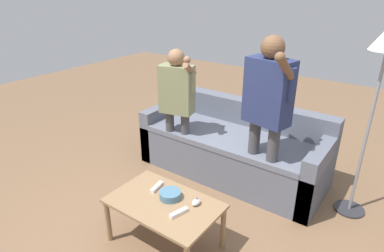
{
  "coord_description": "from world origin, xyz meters",
  "views": [
    {
      "loc": [
        1.42,
        -1.65,
        2.05
      ],
      "look_at": [
        -0.09,
        0.43,
        0.91
      ],
      "focal_mm": 30.6,
      "sensor_mm": 36.0,
      "label": 1
    }
  ],
  "objects_px": {
    "snack_bowl": "(170,195)",
    "game_remote_nunchuk": "(196,202)",
    "game_remote_wand_far": "(157,187)",
    "player_right": "(267,105)",
    "coffee_table": "(164,208)",
    "player_left": "(177,99)",
    "game_remote_wand_near": "(179,213)",
    "couch": "(233,148)"
  },
  "relations": [
    {
      "from": "snack_bowl",
      "to": "game_remote_nunchuk",
      "type": "xyz_separation_m",
      "value": [
        0.22,
        0.05,
        -0.01
      ]
    },
    {
      "from": "game_remote_wand_far",
      "to": "player_right",
      "type": "bearing_deg",
      "value": 58.54
    },
    {
      "from": "snack_bowl",
      "to": "game_remote_wand_far",
      "type": "xyz_separation_m",
      "value": [
        -0.18,
        0.04,
        -0.01
      ]
    },
    {
      "from": "coffee_table",
      "to": "snack_bowl",
      "type": "xyz_separation_m",
      "value": [
        0.0,
        0.07,
        0.08
      ]
    },
    {
      "from": "game_remote_wand_far",
      "to": "player_left",
      "type": "bearing_deg",
      "value": 117.67
    },
    {
      "from": "coffee_table",
      "to": "game_remote_nunchuk",
      "type": "bearing_deg",
      "value": 28.85
    },
    {
      "from": "coffee_table",
      "to": "snack_bowl",
      "type": "height_order",
      "value": "snack_bowl"
    },
    {
      "from": "player_left",
      "to": "game_remote_wand_near",
      "type": "bearing_deg",
      "value": -51.45
    },
    {
      "from": "game_remote_wand_near",
      "to": "couch",
      "type": "bearing_deg",
      "value": 102.29
    },
    {
      "from": "player_left",
      "to": "game_remote_wand_far",
      "type": "xyz_separation_m",
      "value": [
        0.45,
        -0.86,
        -0.46
      ]
    },
    {
      "from": "snack_bowl",
      "to": "player_left",
      "type": "relative_size",
      "value": 0.12
    },
    {
      "from": "player_right",
      "to": "game_remote_wand_near",
      "type": "distance_m",
      "value": 1.23
    },
    {
      "from": "game_remote_wand_near",
      "to": "game_remote_nunchuk",
      "type": "bearing_deg",
      "value": 77.66
    },
    {
      "from": "couch",
      "to": "game_remote_wand_far",
      "type": "xyz_separation_m",
      "value": [
        -0.06,
        -1.25,
        0.14
      ]
    },
    {
      "from": "game_remote_wand_near",
      "to": "game_remote_wand_far",
      "type": "relative_size",
      "value": 1.02
    },
    {
      "from": "game_remote_nunchuk",
      "to": "game_remote_wand_near",
      "type": "xyz_separation_m",
      "value": [
        -0.04,
        -0.17,
        -0.01
      ]
    },
    {
      "from": "coffee_table",
      "to": "game_remote_nunchuk",
      "type": "xyz_separation_m",
      "value": [
        0.23,
        0.13,
        0.08
      ]
    },
    {
      "from": "couch",
      "to": "player_right",
      "type": "distance_m",
      "value": 0.95
    },
    {
      "from": "player_left",
      "to": "game_remote_wand_far",
      "type": "bearing_deg",
      "value": -62.33
    },
    {
      "from": "coffee_table",
      "to": "player_right",
      "type": "relative_size",
      "value": 0.54
    },
    {
      "from": "snack_bowl",
      "to": "game_remote_nunchuk",
      "type": "bearing_deg",
      "value": 12.88
    },
    {
      "from": "snack_bowl",
      "to": "game_remote_nunchuk",
      "type": "distance_m",
      "value": 0.23
    },
    {
      "from": "snack_bowl",
      "to": "game_remote_nunchuk",
      "type": "relative_size",
      "value": 2.01
    },
    {
      "from": "player_right",
      "to": "player_left",
      "type": "bearing_deg",
      "value": -177.84
    },
    {
      "from": "couch",
      "to": "snack_bowl",
      "type": "relative_size",
      "value": 11.71
    },
    {
      "from": "game_remote_nunchuk",
      "to": "couch",
      "type": "bearing_deg",
      "value": 105.62
    },
    {
      "from": "coffee_table",
      "to": "game_remote_wand_far",
      "type": "xyz_separation_m",
      "value": [
        -0.17,
        0.11,
        0.07
      ]
    },
    {
      "from": "couch",
      "to": "game_remote_nunchuk",
      "type": "height_order",
      "value": "couch"
    },
    {
      "from": "player_right",
      "to": "player_left",
      "type": "xyz_separation_m",
      "value": [
        -1.01,
        -0.04,
        -0.14
      ]
    },
    {
      "from": "game_remote_wand_near",
      "to": "snack_bowl",
      "type": "bearing_deg",
      "value": 146.54
    },
    {
      "from": "player_right",
      "to": "couch",
      "type": "bearing_deg",
      "value": 145.22
    },
    {
      "from": "couch",
      "to": "player_right",
      "type": "bearing_deg",
      "value": -34.78
    },
    {
      "from": "snack_bowl",
      "to": "game_remote_wand_near",
      "type": "xyz_separation_m",
      "value": [
        0.19,
        -0.12,
        -0.01
      ]
    },
    {
      "from": "coffee_table",
      "to": "player_left",
      "type": "height_order",
      "value": "player_left"
    },
    {
      "from": "snack_bowl",
      "to": "game_remote_wand_far",
      "type": "bearing_deg",
      "value": 168.02
    },
    {
      "from": "game_remote_nunchuk",
      "to": "player_right",
      "type": "distance_m",
      "value": 1.08
    },
    {
      "from": "player_left",
      "to": "game_remote_wand_far",
      "type": "relative_size",
      "value": 8.92
    },
    {
      "from": "couch",
      "to": "player_right",
      "type": "relative_size",
      "value": 1.26
    },
    {
      "from": "couch",
      "to": "coffee_table",
      "type": "relative_size",
      "value": 2.31
    },
    {
      "from": "coffee_table",
      "to": "snack_bowl",
      "type": "distance_m",
      "value": 0.11
    },
    {
      "from": "player_left",
      "to": "game_remote_wand_near",
      "type": "distance_m",
      "value": 1.39
    },
    {
      "from": "game_remote_nunchuk",
      "to": "game_remote_wand_far",
      "type": "bearing_deg",
      "value": -178.05
    }
  ]
}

